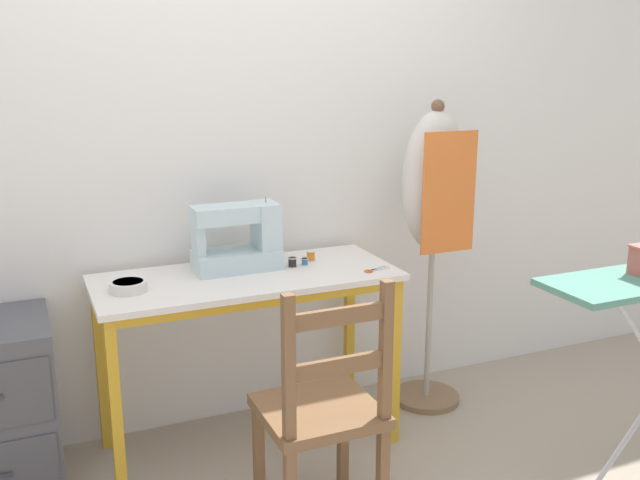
# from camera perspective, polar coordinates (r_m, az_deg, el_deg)

# --- Properties ---
(ground_plane) EXTENTS (14.00, 14.00, 0.00)m
(ground_plane) POSITION_cam_1_polar(r_m,az_deg,el_deg) (3.02, -3.91, -18.23)
(ground_plane) COLOR tan
(wall_back) EXTENTS (10.00, 0.05, 2.55)m
(wall_back) POSITION_cam_1_polar(r_m,az_deg,el_deg) (3.13, -7.98, 7.83)
(wall_back) COLOR silver
(wall_back) RESTS_ON ground_plane
(sewing_table) EXTENTS (1.23, 0.52, 0.77)m
(sewing_table) POSITION_cam_1_polar(r_m,az_deg,el_deg) (2.94, -5.77, -4.64)
(sewing_table) COLOR silver
(sewing_table) RESTS_ON ground_plane
(sewing_machine) EXTENTS (0.37, 0.19, 0.30)m
(sewing_machine) POSITION_cam_1_polar(r_m,az_deg,el_deg) (2.97, -6.35, 0.10)
(sewing_machine) COLOR silver
(sewing_machine) RESTS_ON sewing_table
(fabric_bowl) EXTENTS (0.14, 0.14, 0.04)m
(fabric_bowl) POSITION_cam_1_polar(r_m,az_deg,el_deg) (2.79, -15.09, -3.57)
(fabric_bowl) COLOR silver
(fabric_bowl) RESTS_ON sewing_table
(scissors) EXTENTS (0.12, 0.07, 0.01)m
(scissors) POSITION_cam_1_polar(r_m,az_deg,el_deg) (2.96, 4.27, -2.42)
(scissors) COLOR silver
(scissors) RESTS_ON sewing_table
(thread_spool_near_machine) EXTENTS (0.04, 0.04, 0.04)m
(thread_spool_near_machine) POSITION_cam_1_polar(r_m,az_deg,el_deg) (3.01, -2.22, -1.80)
(thread_spool_near_machine) COLOR black
(thread_spool_near_machine) RESTS_ON sewing_table
(thread_spool_mid_table) EXTENTS (0.03, 0.03, 0.03)m
(thread_spool_mid_table) POSITION_cam_1_polar(r_m,az_deg,el_deg) (3.03, -1.23, -1.75)
(thread_spool_mid_table) COLOR #2875C1
(thread_spool_mid_table) RESTS_ON sewing_table
(thread_spool_far_edge) EXTENTS (0.04, 0.04, 0.04)m
(thread_spool_far_edge) POSITION_cam_1_polar(r_m,az_deg,el_deg) (3.10, -0.75, -1.26)
(thread_spool_far_edge) COLOR orange
(thread_spool_far_edge) RESTS_ON sewing_table
(wooden_chair) EXTENTS (0.40, 0.38, 0.94)m
(wooden_chair) POSITION_cam_1_polar(r_m,az_deg,el_deg) (2.51, 0.19, -13.68)
(wooden_chair) COLOR brown
(wooden_chair) RESTS_ON ground_plane
(dress_form) EXTENTS (0.32, 0.32, 1.45)m
(dress_form) POSITION_cam_1_polar(r_m,az_deg,el_deg) (3.28, 9.15, 3.41)
(dress_form) COLOR #846647
(dress_form) RESTS_ON ground_plane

